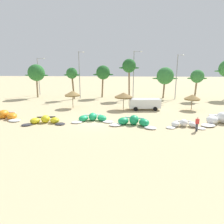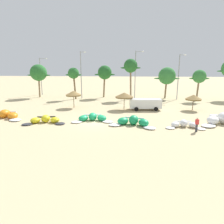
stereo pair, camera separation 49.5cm
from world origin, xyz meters
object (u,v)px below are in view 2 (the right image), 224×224
(palm_left_of_gap, at_px, (105,73))
(lamppost_east, at_px, (179,75))
(kite_far_left, at_px, (3,115))
(kite_right_of_center, at_px, (184,125))
(kite_left_of_center, at_px, (93,118))
(person_by_umbrellas, at_px, (197,125))
(palm_center_right, at_px, (167,76))
(lamppost_east_center, at_px, (136,72))
(kite_left, at_px, (45,120))
(palm_center_left, at_px, (131,66))
(beach_umbrella_near_van, at_px, (73,93))
(palm_leftmost, at_px, (39,73))
(parked_van, at_px, (145,103))
(palm_right_of_gap, at_px, (199,77))
(beach_umbrella_middle, at_px, (124,95))
(lamppost_west, at_px, (41,74))
(lamppost_west_center, at_px, (81,73))
(palm_left, at_px, (74,74))
(beach_umbrella_near_palms, at_px, (194,97))
(kite_center, at_px, (133,122))

(palm_left_of_gap, relative_size, lamppost_east, 0.77)
(kite_far_left, xyz_separation_m, kite_right_of_center, (24.19, -1.80, -0.12))
(kite_left_of_center, relative_size, person_by_umbrellas, 3.54)
(palm_center_right, xyz_separation_m, lamppost_east_center, (-7.02, -0.29, 0.80))
(kite_left, relative_size, palm_center_left, 0.63)
(kite_far_left, relative_size, person_by_umbrellas, 4.25)
(kite_left, relative_size, beach_umbrella_near_van, 1.85)
(palm_leftmost, bearing_deg, kite_left, -63.26)
(kite_right_of_center, xyz_separation_m, parked_van, (-4.11, 9.54, 0.76))
(kite_left, xyz_separation_m, kite_left_of_center, (5.91, 1.55, 0.03))
(lamppost_east_center, bearing_deg, beach_umbrella_near_van, -131.38)
(palm_right_of_gap, distance_m, lamppost_east_center, 13.44)
(beach_umbrella_middle, bearing_deg, person_by_umbrellas, -52.13)
(parked_van, height_order, lamppost_west, lamppost_west)
(palm_center_left, height_order, palm_center_right, palm_center_left)
(kite_far_left, xyz_separation_m, palm_center_right, (25.74, 21.03, 4.60))
(beach_umbrella_near_van, xyz_separation_m, palm_right_of_gap, (24.16, 9.95, 2.49))
(palm_center_right, xyz_separation_m, lamppost_west, (-30.92, 2.84, 0.16))
(person_by_umbrellas, relative_size, lamppost_west_center, 0.16)
(parked_van, xyz_separation_m, palm_center_left, (-2.56, 11.37, 6.09))
(parked_van, xyz_separation_m, palm_center_right, (5.66, 13.29, 3.96))
(kite_left_of_center, height_order, lamppost_east, lamppost_east)
(kite_right_of_center, distance_m, palm_left, 28.11)
(palm_left, bearing_deg, palm_center_right, 8.19)
(beach_umbrella_near_palms, xyz_separation_m, palm_center_right, (-2.32, 12.80, 2.89))
(palm_center_left, distance_m, palm_right_of_gap, 14.56)
(kite_left_of_center, distance_m, palm_right_of_gap, 26.87)
(palm_leftmost, relative_size, palm_center_right, 1.09)
(beach_umbrella_middle, distance_m, beach_umbrella_near_palms, 11.43)
(palm_right_of_gap, relative_size, lamppost_west_center, 0.62)
(kite_left, distance_m, kite_right_of_center, 17.35)
(palm_leftmost, distance_m, palm_center_left, 21.50)
(beach_umbrella_near_palms, height_order, lamppost_west, lamppost_west)
(lamppost_east_center, xyz_separation_m, lamppost_east, (9.30, -1.16, -0.49))
(person_by_umbrellas, bearing_deg, beach_umbrella_near_palms, 75.90)
(kite_far_left, height_order, kite_left_of_center, kite_far_left)
(kite_right_of_center, distance_m, lamppost_east_center, 23.84)
(kite_center, relative_size, beach_umbrella_middle, 1.94)
(beach_umbrella_near_van, bearing_deg, lamppost_west, 129.64)
(person_by_umbrellas, bearing_deg, beach_umbrella_near_van, 146.26)
(kite_left, distance_m, lamppost_west, 28.59)
(beach_umbrella_middle, relative_size, palm_center_right, 0.44)
(lamppost_east_center, bearing_deg, kite_left_of_center, -105.99)
(parked_van, bearing_deg, lamppost_west, 147.45)
(beach_umbrella_near_palms, height_order, palm_right_of_gap, palm_right_of_gap)
(kite_left_of_center, relative_size, beach_umbrella_middle, 1.88)
(parked_van, xyz_separation_m, palm_left_of_gap, (-8.56, 13.43, 4.65))
(kite_left_of_center, height_order, beach_umbrella_middle, beach_umbrella_middle)
(kite_center, bearing_deg, beach_umbrella_near_palms, 44.68)
(kite_left_of_center, bearing_deg, palm_left, 113.26)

